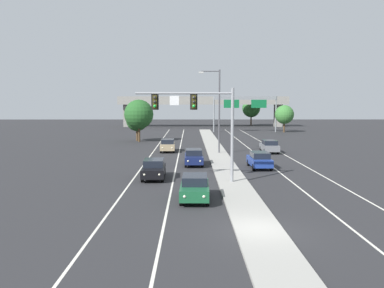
{
  "coord_description": "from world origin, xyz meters",
  "views": [
    {
      "loc": [
        -3.37,
        -19.73,
        6.3
      ],
      "look_at": [
        -3.2,
        10.76,
        3.2
      ],
      "focal_mm": 38.89,
      "sensor_mm": 36.0,
      "label": 1
    }
  ],
  "objects_px": {
    "highway_sign_gantry": "(245,103)",
    "tree_far_right_b": "(284,115)",
    "car_receding_blue": "(259,160)",
    "tree_far_left_b": "(139,114)",
    "car_oncoming_tan": "(168,145)",
    "car_receding_grey": "(269,146)",
    "car_oncoming_black": "(154,169)",
    "car_oncoming_green": "(195,187)",
    "street_lamp_median": "(217,106)",
    "car_oncoming_navy": "(194,157)",
    "overhead_signal_mast": "(201,114)",
    "tree_far_right_a": "(251,108)",
    "tree_far_left_a": "(137,120)"
  },
  "relations": [
    {
      "from": "car_receding_blue",
      "to": "tree_far_left_b",
      "type": "distance_m",
      "value": 30.48
    },
    {
      "from": "highway_sign_gantry",
      "to": "tree_far_right_b",
      "type": "relative_size",
      "value": 2.35
    },
    {
      "from": "street_lamp_median",
      "to": "car_oncoming_green",
      "type": "xyz_separation_m",
      "value": [
        -3.02,
        -23.87,
        -4.97
      ]
    },
    {
      "from": "car_receding_grey",
      "to": "tree_far_left_b",
      "type": "bearing_deg",
      "value": 141.41
    },
    {
      "from": "car_oncoming_green",
      "to": "tree_far_left_b",
      "type": "relative_size",
      "value": 0.68
    },
    {
      "from": "car_oncoming_green",
      "to": "car_oncoming_tan",
      "type": "bearing_deg",
      "value": 96.81
    },
    {
      "from": "car_oncoming_tan",
      "to": "car_receding_grey",
      "type": "relative_size",
      "value": 1.01
    },
    {
      "from": "tree_far_left_b",
      "to": "tree_far_right_a",
      "type": "distance_m",
      "value": 52.49
    },
    {
      "from": "car_receding_blue",
      "to": "tree_far_right_b",
      "type": "relative_size",
      "value": 0.8
    },
    {
      "from": "car_receding_blue",
      "to": "tree_far_left_b",
      "type": "height_order",
      "value": "tree_far_left_b"
    },
    {
      "from": "tree_far_left_b",
      "to": "car_receding_grey",
      "type": "bearing_deg",
      "value": -38.59
    },
    {
      "from": "overhead_signal_mast",
      "to": "car_oncoming_black",
      "type": "bearing_deg",
      "value": 151.02
    },
    {
      "from": "street_lamp_median",
      "to": "car_receding_grey",
      "type": "bearing_deg",
      "value": 9.25
    },
    {
      "from": "car_receding_blue",
      "to": "highway_sign_gantry",
      "type": "bearing_deg",
      "value": 84.12
    },
    {
      "from": "car_oncoming_tan",
      "to": "car_receding_grey",
      "type": "height_order",
      "value": "same"
    },
    {
      "from": "car_oncoming_black",
      "to": "car_oncoming_tan",
      "type": "distance_m",
      "value": 18.73
    },
    {
      "from": "tree_far_left_b",
      "to": "tree_far_right_a",
      "type": "height_order",
      "value": "tree_far_right_a"
    },
    {
      "from": "car_oncoming_black",
      "to": "car_oncoming_tan",
      "type": "height_order",
      "value": "same"
    },
    {
      "from": "overhead_signal_mast",
      "to": "tree_far_right_a",
      "type": "bearing_deg",
      "value": 78.93
    },
    {
      "from": "car_receding_grey",
      "to": "tree_far_left_b",
      "type": "distance_m",
      "value": 23.21
    },
    {
      "from": "overhead_signal_mast",
      "to": "street_lamp_median",
      "type": "relative_size",
      "value": 0.75
    },
    {
      "from": "overhead_signal_mast",
      "to": "tree_far_right_b",
      "type": "xyz_separation_m",
      "value": [
        18.76,
        54.32,
        -1.66
      ]
    },
    {
      "from": "street_lamp_median",
      "to": "tree_far_left_b",
      "type": "xyz_separation_m",
      "value": [
        -11.36,
        15.38,
        -1.44
      ]
    },
    {
      "from": "street_lamp_median",
      "to": "car_receding_grey",
      "type": "distance_m",
      "value": 8.31
    },
    {
      "from": "car_oncoming_green",
      "to": "car_oncoming_black",
      "type": "xyz_separation_m",
      "value": [
        -3.28,
        7.47,
        0.0
      ]
    },
    {
      "from": "tree_far_right_b",
      "to": "tree_far_left_a",
      "type": "distance_m",
      "value": 33.85
    },
    {
      "from": "tree_far_right_b",
      "to": "car_oncoming_green",
      "type": "bearing_deg",
      "value": -107.93
    },
    {
      "from": "highway_sign_gantry",
      "to": "car_receding_blue",
      "type": "bearing_deg",
      "value": -95.88
    },
    {
      "from": "car_oncoming_black",
      "to": "street_lamp_median",
      "type": "bearing_deg",
      "value": 68.96
    },
    {
      "from": "overhead_signal_mast",
      "to": "highway_sign_gantry",
      "type": "xyz_separation_m",
      "value": [
        10.7,
        55.23,
        0.82
      ]
    },
    {
      "from": "car_oncoming_black",
      "to": "car_oncoming_navy",
      "type": "bearing_deg",
      "value": 65.39
    },
    {
      "from": "street_lamp_median",
      "to": "highway_sign_gantry",
      "type": "distance_m",
      "value": 37.62
    },
    {
      "from": "tree_far_right_a",
      "to": "car_oncoming_green",
      "type": "bearing_deg",
      "value": -100.74
    },
    {
      "from": "car_oncoming_black",
      "to": "tree_far_right_b",
      "type": "xyz_separation_m",
      "value": [
        22.59,
        52.2,
        2.86
      ]
    },
    {
      "from": "car_oncoming_navy",
      "to": "tree_far_right_b",
      "type": "distance_m",
      "value": 48.88
    },
    {
      "from": "overhead_signal_mast",
      "to": "car_oncoming_green",
      "type": "height_order",
      "value": "overhead_signal_mast"
    },
    {
      "from": "overhead_signal_mast",
      "to": "tree_far_left_b",
      "type": "distance_m",
      "value": 35.06
    },
    {
      "from": "car_oncoming_navy",
      "to": "tree_far_right_a",
      "type": "relative_size",
      "value": 0.64
    },
    {
      "from": "car_receding_blue",
      "to": "tree_far_left_a",
      "type": "height_order",
      "value": "tree_far_left_a"
    },
    {
      "from": "highway_sign_gantry",
      "to": "tree_far_right_b",
      "type": "bearing_deg",
      "value": -6.47
    },
    {
      "from": "overhead_signal_mast",
      "to": "car_oncoming_black",
      "type": "height_order",
      "value": "overhead_signal_mast"
    },
    {
      "from": "car_receding_blue",
      "to": "highway_sign_gantry",
      "type": "distance_m",
      "value": 48.36
    },
    {
      "from": "car_oncoming_black",
      "to": "tree_far_left_a",
      "type": "height_order",
      "value": "tree_far_left_a"
    },
    {
      "from": "car_oncoming_navy",
      "to": "tree_far_right_b",
      "type": "xyz_separation_m",
      "value": [
        19.22,
        44.85,
        2.86
      ]
    },
    {
      "from": "car_oncoming_navy",
      "to": "car_oncoming_tan",
      "type": "xyz_separation_m",
      "value": [
        -3.21,
        11.38,
        0.0
      ]
    },
    {
      "from": "overhead_signal_mast",
      "to": "car_receding_grey",
      "type": "relative_size",
      "value": 1.67
    },
    {
      "from": "tree_far_right_b",
      "to": "tree_far_left_b",
      "type": "bearing_deg",
      "value": -143.55
    },
    {
      "from": "car_oncoming_black",
      "to": "car_oncoming_navy",
      "type": "height_order",
      "value": "same"
    },
    {
      "from": "car_oncoming_green",
      "to": "tree_far_right_a",
      "type": "height_order",
      "value": "tree_far_right_a"
    },
    {
      "from": "tree_far_left_b",
      "to": "overhead_signal_mast",
      "type": "bearing_deg",
      "value": -75.32
    }
  ]
}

